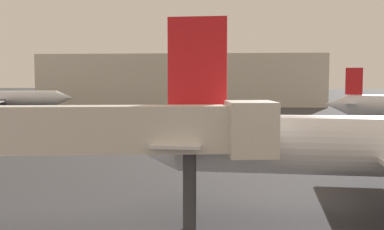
{
  "coord_description": "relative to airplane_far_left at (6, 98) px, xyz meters",
  "views": [
    {
      "loc": [
        0.47,
        -10.49,
        7.94
      ],
      "look_at": [
        -4.63,
        40.86,
        3.78
      ],
      "focal_mm": 45.28,
      "sensor_mm": 36.0,
      "label": 1
    }
  ],
  "objects": [
    {
      "name": "airplane_far_left",
      "position": [
        0.0,
        0.0,
        0.0
      ],
      "size": [
        27.78,
        20.6,
        10.29
      ],
      "rotation": [
        0.0,
        0.0,
        0.26
      ],
      "color": "silver",
      "rests_on": "ground_plane"
    },
    {
      "name": "jet_bridge",
      "position": [
        44.9,
        -76.13,
        1.89
      ],
      "size": [
        16.78,
        4.84,
        6.64
      ],
      "rotation": [
        0.0,
        0.0,
        0.16
      ],
      "color": "silver",
      "rests_on": "ground_plane"
    },
    {
      "name": "terminal_building",
      "position": [
        34.4,
        33.88,
        3.7
      ],
      "size": [
        76.44,
        20.21,
        13.77
      ],
      "primitive_type": "cube",
      "color": "beige",
      "rests_on": "ground_plane"
    }
  ]
}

